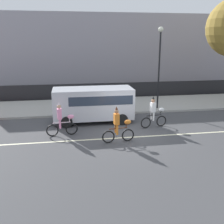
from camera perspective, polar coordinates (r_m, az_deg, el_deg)
ground_plane at (r=14.79m, az=3.48°, el=-4.84°), size 80.00×80.00×0.00m
road_centre_line at (r=14.34m, az=3.92°, el=-5.51°), size 36.00×0.14×0.01m
sidewalk_curb at (r=20.88m, az=-0.45°, el=1.47°), size 60.00×5.00×0.15m
fence_line at (r=23.55m, az=-1.55°, el=4.63°), size 40.00×0.08×1.40m
building_backdrop at (r=31.76m, az=-2.76°, el=13.24°), size 28.00×8.00×7.80m
parade_cyclist_pink at (r=14.56m, az=-10.85°, el=-1.94°), size 1.72×0.50×1.92m
parade_cyclist_orange at (r=13.39m, az=1.45°, el=-3.21°), size 1.72×0.50×1.92m
parade_cyclist_zebra at (r=15.88m, az=9.18°, el=-0.39°), size 1.71×0.53×1.92m
parked_van_silver at (r=16.74m, az=-3.88°, el=2.14°), size 5.00×2.22×2.18m
street_lamp_post at (r=19.52m, az=10.32°, el=11.87°), size 0.36×0.36×5.86m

